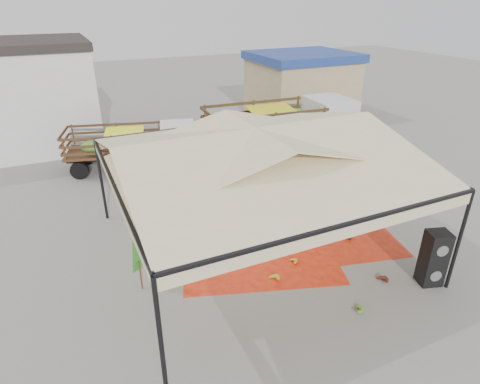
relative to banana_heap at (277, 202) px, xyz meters
name	(u,v)px	position (x,y,z in m)	size (l,w,h in m)	color
ground	(254,248)	(-1.73, -1.58, -0.55)	(90.00, 90.00, 0.00)	slate
canopy_tent	(256,152)	(-1.73, -1.58, 2.75)	(8.10, 8.10, 4.00)	black
building_tan	(301,85)	(8.27, 11.42, 1.52)	(6.30, 5.30, 4.10)	tan
tarp_left	(256,246)	(-1.62, -1.54, -0.54)	(4.68, 4.45, 0.01)	#DA4314
tarp_right	(323,227)	(1.03, -1.47, -0.54)	(4.25, 4.46, 0.01)	red
banana_heap	(277,202)	(0.00, 0.00, 0.00)	(5.13, 4.21, 1.10)	#517117
hand_yellow_a	(291,261)	(-1.08, -2.82, -0.45)	(0.46, 0.37, 0.21)	gold
hand_yellow_b	(273,278)	(-1.99, -3.31, -0.44)	(0.48, 0.39, 0.22)	gold
hand_red_a	(347,238)	(1.28, -2.50, -0.46)	(0.41, 0.33, 0.19)	#612C16
hand_red_b	(382,279)	(0.76, -4.67, -0.44)	(0.49, 0.40, 0.22)	#511B12
hand_green	(356,308)	(-0.65, -5.28, -0.44)	(0.49, 0.40, 0.22)	#45801A
hanging_bunches	(260,165)	(-1.28, -1.05, 2.07)	(4.74, 0.24, 0.20)	#58831B
speaker_stack	(434,258)	(1.97, -5.21, 0.27)	(0.73, 0.68, 1.65)	black
banana_leaves	(151,284)	(-5.19, -1.99, -0.55)	(0.96, 1.36, 3.70)	#267E21
vendor	(221,184)	(-1.40, 1.91, 0.18)	(0.53, 0.35, 1.47)	gray
truck_left	(137,143)	(-3.59, 6.75, 0.68)	(6.12, 3.42, 1.99)	#4B2F19
truck_right	(287,122)	(3.72, 5.63, 1.05)	(7.70, 3.03, 2.59)	#493618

